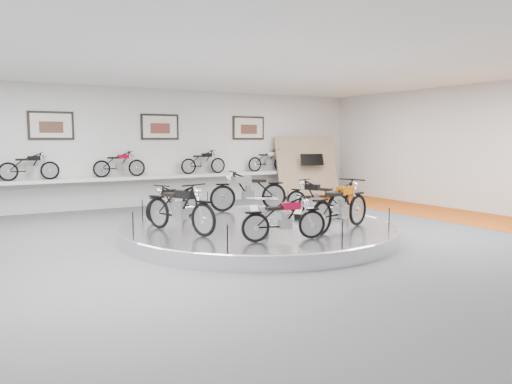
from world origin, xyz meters
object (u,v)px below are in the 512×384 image
bike_b (249,191)px  bike_e (284,219)px  shelf (164,177)px  bike_c (173,202)px  display_platform (258,231)px  bike_f (341,205)px  bike_a (317,198)px  bike_d (180,208)px

bike_b → bike_e: size_ratio=1.27×
shelf → bike_c: (-1.47, -4.73, -0.26)m
display_platform → bike_f: size_ratio=3.39×
shelf → bike_c: 4.96m
bike_a → shelf: bearing=-3.0°
bike_b → bike_d: bearing=47.0°
display_platform → bike_d: bike_d is taller
display_platform → bike_a: 2.15m
bike_f → bike_e: bearing=171.6°
shelf → bike_f: bike_f is taller
bike_a → bike_c: size_ratio=1.06×
bike_c → bike_e: size_ratio=1.01×
bike_d → display_platform: bearing=71.5°
bike_c → bike_b: bearing=165.2°
bike_a → bike_f: (-0.84, -1.95, 0.08)m
bike_a → bike_b: bike_b is taller
display_platform → bike_f: (1.18, -1.54, 0.70)m
display_platform → bike_e: size_ratio=4.29×
shelf → bike_c: size_ratio=7.28×
display_platform → shelf: shelf is taller
bike_a → bike_f: bike_f is taller
bike_b → bike_d: (-2.89, -2.13, -0.02)m
bike_a → bike_d: 4.01m
bike_a → bike_d: bike_d is taller
display_platform → shelf: bearing=90.0°
bike_c → bike_e: (0.96, -3.52, -0.01)m
bike_c → bike_d: 1.77m
bike_a → bike_b: size_ratio=0.84×
display_platform → shelf: 6.46m
display_platform → bike_e: 2.01m
display_platform → bike_d: (-1.96, -0.02, 0.68)m
bike_c → bike_a: bearing=135.2°
display_platform → bike_b: (0.93, 2.10, 0.71)m
shelf → bike_e: size_ratio=7.38×
bike_a → bike_e: size_ratio=1.07×
bike_c → bike_e: bearing=80.3°
display_platform → bike_e: (-0.51, -1.85, 0.59)m
bike_b → bike_e: bearing=80.8°
bike_f → bike_c: bearing=110.6°
shelf → bike_f: (1.18, -7.94, -0.15)m
bike_c → bike_d: size_ratio=0.83×
bike_a → bike_f: bearing=135.0°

